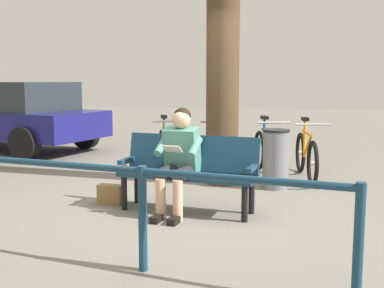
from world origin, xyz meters
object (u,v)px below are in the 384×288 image
litter_bin (276,159)px  bicycle_orange (217,152)px  parked_car (10,114)px  bicycle_silver (267,153)px  tree_trunk (223,51)px  person_reading (179,156)px  bench (189,167)px  bicycle_blue (306,156)px  bicycle_red (165,151)px  handbag (110,194)px

litter_bin → bicycle_orange: 1.30m
litter_bin → parked_car: bearing=-24.7°
bicycle_silver → tree_trunk: bearing=-56.9°
bicycle_silver → parked_car: parked_car is taller
person_reading → bicycle_silver: bearing=-102.1°
person_reading → parked_car: parked_car is taller
bench → bicycle_blue: (-1.41, -2.07, -0.15)m
bicycle_red → parked_car: size_ratio=0.35×
bicycle_orange → bicycle_red: 0.84m
person_reading → bicycle_red: size_ratio=0.76×
handbag → parked_car: size_ratio=0.07×
bicycle_red → bicycle_silver: bearing=72.7°
bicycle_red → parked_car: parked_car is taller
handbag → tree_trunk: size_ratio=0.08×
litter_bin → bicycle_silver: bicycle_silver is taller
handbag → bicycle_orange: bicycle_orange is taller
bench → tree_trunk: 2.09m
handbag → tree_trunk: tree_trunk is taller
handbag → bicycle_orange: size_ratio=0.18×
tree_trunk → bicycle_silver: size_ratio=2.36×
person_reading → bicycle_blue: (-1.49, -2.22, -0.31)m
person_reading → tree_trunk: 2.11m
bicycle_silver → bicycle_blue: bearing=58.6°
bench → bicycle_silver: bicycle_silver is taller
person_reading → bicycle_silver: 2.57m
bench → bicycle_red: bearing=-60.3°
handbag → litter_bin: (-1.96, -1.26, 0.30)m
bicycle_orange → parked_car: size_ratio=0.37×
bicycle_orange → litter_bin: bearing=40.8°
person_reading → handbag: size_ratio=4.00×
bench → bicycle_orange: 2.21m
person_reading → litter_bin: (-1.05, -1.48, -0.25)m
litter_bin → bicycle_orange: bicycle_orange is taller
bicycle_silver → parked_car: bearing=-123.3°
handbag → tree_trunk: bearing=-129.1°
tree_trunk → bicycle_silver: 1.83m
handbag → litter_bin: bearing=-147.2°
bench → parked_car: bearing=-31.4°
handbag → tree_trunk: (-1.18, -1.45, 1.80)m
person_reading → parked_car: (4.67, -4.11, 0.11)m
handbag → litter_bin: litter_bin is taller
person_reading → bicycle_orange: bearing=-83.8°
bicycle_orange → bicycle_red: same height
litter_bin → bench: bearing=54.1°
bicycle_red → handbag: bearing=-25.7°
litter_bin → parked_car: (5.72, -2.63, 0.36)m
bicycle_blue → parked_car: size_ratio=0.37×
bicycle_silver → bicycle_red: size_ratio=1.03×
bicycle_blue → parked_car: (6.16, -1.89, 0.41)m
bicycle_blue → bicycle_orange: size_ratio=1.00×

